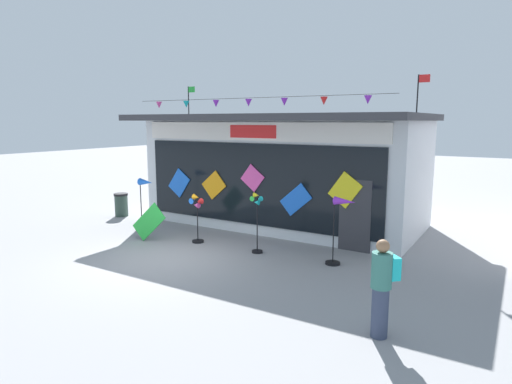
{
  "coord_description": "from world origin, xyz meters",
  "views": [
    {
      "loc": [
        7.81,
        -8.26,
        3.58
      ],
      "look_at": [
        0.92,
        2.98,
        1.42
      ],
      "focal_mm": 30.69,
      "sensor_mm": 36.0,
      "label": 1
    }
  ],
  "objects_px": {
    "wind_spinner_far_left": "(145,193)",
    "display_kite_on_ground": "(149,222)",
    "wind_spinner_center_left": "(257,216)",
    "person_near_camera": "(382,286)",
    "kite_shop_building": "(284,169)",
    "wind_spinner_center_right": "(341,219)",
    "wind_spinner_left": "(197,212)",
    "trash_bin": "(121,205)"
  },
  "relations": [
    {
      "from": "kite_shop_building",
      "to": "person_near_camera",
      "type": "distance_m",
      "value": 8.48
    },
    {
      "from": "wind_spinner_center_left",
      "to": "wind_spinner_center_right",
      "type": "xyz_separation_m",
      "value": [
        2.32,
        0.18,
        0.17
      ]
    },
    {
      "from": "wind_spinner_center_right",
      "to": "trash_bin",
      "type": "xyz_separation_m",
      "value": [
        -9.13,
        1.14,
        -0.76
      ]
    },
    {
      "from": "trash_bin",
      "to": "wind_spinner_left",
      "type": "bearing_deg",
      "value": -15.92
    },
    {
      "from": "wind_spinner_far_left",
      "to": "person_near_camera",
      "type": "height_order",
      "value": "wind_spinner_far_left"
    },
    {
      "from": "wind_spinner_left",
      "to": "person_near_camera",
      "type": "height_order",
      "value": "person_near_camera"
    },
    {
      "from": "kite_shop_building",
      "to": "display_kite_on_ground",
      "type": "relative_size",
      "value": 8.78
    },
    {
      "from": "wind_spinner_far_left",
      "to": "wind_spinner_left",
      "type": "distance_m",
      "value": 2.27
    },
    {
      "from": "wind_spinner_left",
      "to": "wind_spinner_center_left",
      "type": "relative_size",
      "value": 0.87
    },
    {
      "from": "person_near_camera",
      "to": "display_kite_on_ground",
      "type": "distance_m",
      "value": 7.92
    },
    {
      "from": "person_near_camera",
      "to": "wind_spinner_center_right",
      "type": "bearing_deg",
      "value": 166.86
    },
    {
      "from": "wind_spinner_far_left",
      "to": "display_kite_on_ground",
      "type": "height_order",
      "value": "wind_spinner_far_left"
    },
    {
      "from": "wind_spinner_left",
      "to": "display_kite_on_ground",
      "type": "bearing_deg",
      "value": -154.78
    },
    {
      "from": "display_kite_on_ground",
      "to": "kite_shop_building",
      "type": "bearing_deg",
      "value": 61.79
    },
    {
      "from": "person_near_camera",
      "to": "trash_bin",
      "type": "relative_size",
      "value": 1.93
    },
    {
      "from": "person_near_camera",
      "to": "display_kite_on_ground",
      "type": "height_order",
      "value": "person_near_camera"
    },
    {
      "from": "wind_spinner_left",
      "to": "person_near_camera",
      "type": "relative_size",
      "value": 0.87
    },
    {
      "from": "wind_spinner_left",
      "to": "kite_shop_building",
      "type": "bearing_deg",
      "value": 75.14
    },
    {
      "from": "wind_spinner_center_right",
      "to": "display_kite_on_ground",
      "type": "xyz_separation_m",
      "value": [
        -5.69,
        -0.85,
        -0.61
      ]
    },
    {
      "from": "wind_spinner_center_left",
      "to": "display_kite_on_ground",
      "type": "relative_size",
      "value": 1.55
    },
    {
      "from": "wind_spinner_far_left",
      "to": "trash_bin",
      "type": "relative_size",
      "value": 2.01
    },
    {
      "from": "wind_spinner_far_left",
      "to": "trash_bin",
      "type": "distance_m",
      "value": 2.94
    },
    {
      "from": "wind_spinner_center_left",
      "to": "wind_spinner_center_right",
      "type": "bearing_deg",
      "value": 4.43
    },
    {
      "from": "wind_spinner_left",
      "to": "wind_spinner_far_left",
      "type": "bearing_deg",
      "value": 176.57
    },
    {
      "from": "wind_spinner_center_left",
      "to": "person_near_camera",
      "type": "distance_m",
      "value": 5.13
    },
    {
      "from": "display_kite_on_ground",
      "to": "trash_bin",
      "type": "bearing_deg",
      "value": 150.01
    },
    {
      "from": "person_near_camera",
      "to": "trash_bin",
      "type": "distance_m",
      "value": 11.82
    },
    {
      "from": "wind_spinner_center_left",
      "to": "person_near_camera",
      "type": "height_order",
      "value": "person_near_camera"
    },
    {
      "from": "wind_spinner_far_left",
      "to": "wind_spinner_center_right",
      "type": "xyz_separation_m",
      "value": [
        6.6,
        0.09,
        -0.07
      ]
    },
    {
      "from": "display_kite_on_ground",
      "to": "person_near_camera",
      "type": "bearing_deg",
      "value": -16.62
    },
    {
      "from": "person_near_camera",
      "to": "trash_bin",
      "type": "xyz_separation_m",
      "value": [
        -11.02,
        4.25,
        -0.45
      ]
    },
    {
      "from": "person_near_camera",
      "to": "wind_spinner_center_left",
      "type": "bearing_deg",
      "value": -169.29
    },
    {
      "from": "person_near_camera",
      "to": "trash_bin",
      "type": "bearing_deg",
      "value": -155.53
    },
    {
      "from": "kite_shop_building",
      "to": "wind_spinner_center_right",
      "type": "xyz_separation_m",
      "value": [
        3.39,
        -3.44,
        -0.72
      ]
    },
    {
      "from": "wind_spinner_center_left",
      "to": "trash_bin",
      "type": "height_order",
      "value": "wind_spinner_center_left"
    },
    {
      "from": "wind_spinner_far_left",
      "to": "wind_spinner_center_left",
      "type": "height_order",
      "value": "wind_spinner_far_left"
    },
    {
      "from": "kite_shop_building",
      "to": "wind_spinner_center_right",
      "type": "height_order",
      "value": "kite_shop_building"
    },
    {
      "from": "wind_spinner_left",
      "to": "wind_spinner_center_right",
      "type": "relative_size",
      "value": 0.84
    },
    {
      "from": "wind_spinner_center_right",
      "to": "kite_shop_building",
      "type": "bearing_deg",
      "value": 134.58
    },
    {
      "from": "wind_spinner_center_left",
      "to": "wind_spinner_left",
      "type": "bearing_deg",
      "value": -178.84
    },
    {
      "from": "wind_spinner_center_left",
      "to": "display_kite_on_ground",
      "type": "height_order",
      "value": "wind_spinner_center_left"
    },
    {
      "from": "kite_shop_building",
      "to": "wind_spinner_left",
      "type": "xyz_separation_m",
      "value": [
        -0.97,
        -3.66,
        -0.98
      ]
    }
  ]
}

